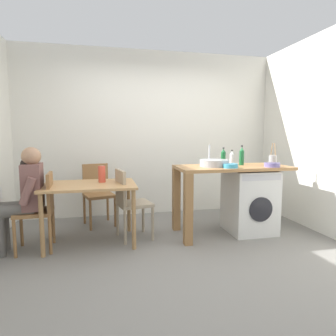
{
  "coord_description": "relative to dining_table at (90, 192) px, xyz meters",
  "views": [
    {
      "loc": [
        -0.77,
        -3.12,
        1.34
      ],
      "look_at": [
        0.04,
        0.45,
        0.92
      ],
      "focal_mm": 31.13,
      "sensor_mm": 36.0,
      "label": 1
    }
  ],
  "objects": [
    {
      "name": "bottle_squat_brown",
      "position": [
        1.92,
        0.13,
        0.37
      ],
      "size": [
        0.06,
        0.06,
        0.21
      ],
      "color": "silver",
      "rests_on": "kitchen_counter"
    },
    {
      "name": "bottle_clear_small",
      "position": [
        2.03,
        0.05,
        0.4
      ],
      "size": [
        0.06,
        0.06,
        0.27
      ],
      "color": "#19592D",
      "rests_on": "kitchen_counter"
    },
    {
      "name": "wall_back",
      "position": [
        0.94,
        1.25,
        0.71
      ],
      "size": [
        4.6,
        0.1,
        2.7
      ],
      "primitive_type": "cube",
      "color": "silver",
      "rests_on": "ground_plane"
    },
    {
      "name": "scissors",
      "position": [
        1.81,
        -0.14,
        0.28
      ],
      "size": [
        0.15,
        0.06,
        0.01
      ],
      "color": "#B2B2B7",
      "rests_on": "kitchen_counter"
    },
    {
      "name": "washing_machine",
      "position": [
        2.12,
        -0.04,
        -0.21
      ],
      "size": [
        0.6,
        0.61,
        0.86
      ],
      "color": "silver",
      "rests_on": "ground_plane"
    },
    {
      "name": "tap",
      "position": [
        1.59,
        0.14,
        0.42
      ],
      "size": [
        0.02,
        0.02,
        0.28
      ],
      "primitive_type": "cylinder",
      "color": "#B2B2B7",
      "rests_on": "kitchen_counter"
    },
    {
      "name": "colander",
      "position": [
        2.31,
        -0.26,
        0.31
      ],
      "size": [
        0.2,
        0.2,
        0.06
      ],
      "color": "slate",
      "rests_on": "kitchen_counter"
    },
    {
      "name": "bottle_tall_green",
      "position": [
        1.84,
        0.22,
        0.38
      ],
      "size": [
        0.07,
        0.07,
        0.24
      ],
      "color": "#19592D",
      "rests_on": "kitchen_counter"
    },
    {
      "name": "dining_table",
      "position": [
        0.0,
        0.0,
        0.0
      ],
      "size": [
        1.1,
        0.76,
        0.74
      ],
      "color": "tan",
      "rests_on": "ground_plane"
    },
    {
      "name": "mixing_bowl",
      "position": [
        1.73,
        -0.24,
        0.31
      ],
      "size": [
        0.19,
        0.19,
        0.05
      ],
      "color": "teal",
      "rests_on": "kitchen_counter"
    },
    {
      "name": "kitchen_counter",
      "position": [
        1.65,
        -0.04,
        0.12
      ],
      "size": [
        1.5,
        0.68,
        0.92
      ],
      "color": "#9E7042",
      "rests_on": "ground_plane"
    },
    {
      "name": "utensil_crock",
      "position": [
        2.49,
        0.01,
        0.35
      ],
      "size": [
        0.11,
        0.11,
        0.3
      ],
      "color": "gray",
      "rests_on": "kitchen_counter"
    },
    {
      "name": "chair_person_seat",
      "position": [
        -0.55,
        -0.1,
        -0.14
      ],
      "size": [
        0.42,
        0.42,
        0.9
      ],
      "rotation": [
        0.0,
        0.0,
        1.63
      ],
      "color": "olive",
      "rests_on": "ground_plane"
    },
    {
      "name": "vase",
      "position": [
        0.15,
        0.1,
        0.2
      ],
      "size": [
        0.09,
        0.09,
        0.21
      ],
      "primitive_type": "cylinder",
      "color": "#D84C38",
      "rests_on": "dining_table"
    },
    {
      "name": "ground_plane",
      "position": [
        0.94,
        -0.5,
        -0.64
      ],
      "size": [
        5.46,
        5.46,
        0.0
      ],
      "primitive_type": "plane",
      "color": "slate"
    },
    {
      "name": "chair_spare_by_wall",
      "position": [
        0.08,
        0.77,
        -0.14
      ],
      "size": [
        0.5,
        0.5,
        0.9
      ],
      "rotation": [
        0.0,
        0.0,
        3.43
      ],
      "color": "olive",
      "rests_on": "ground_plane"
    },
    {
      "name": "chair_opposite",
      "position": [
        0.48,
        0.03,
        -0.14
      ],
      "size": [
        0.47,
        0.47,
        0.9
      ],
      "rotation": [
        0.0,
        0.0,
        -1.36
      ],
      "color": "gray",
      "rests_on": "ground_plane"
    },
    {
      "name": "seated_person",
      "position": [
        -0.71,
        -0.1,
        0.03
      ],
      "size": [
        0.51,
        0.52,
        1.2
      ],
      "rotation": [
        0.0,
        0.0,
        1.63
      ],
      "color": "#595651",
      "rests_on": "ground_plane"
    },
    {
      "name": "sink_basin",
      "position": [
        1.59,
        -0.04,
        0.32
      ],
      "size": [
        0.38,
        0.38,
        0.09
      ],
      "primitive_type": "cylinder",
      "color": "#9EA0A5",
      "rests_on": "kitchen_counter"
    }
  ]
}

